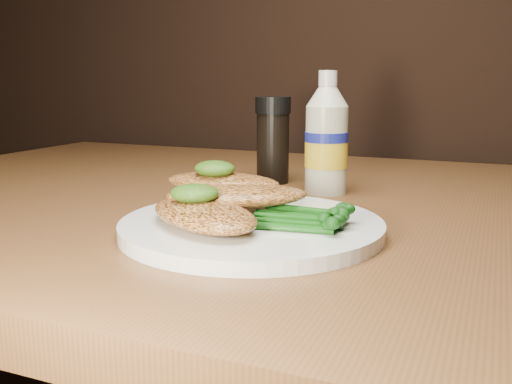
% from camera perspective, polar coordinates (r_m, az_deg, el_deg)
% --- Properties ---
extents(plate, '(0.25, 0.25, 0.01)m').
position_cam_1_polar(plate, '(0.55, -0.44, -3.46)').
color(plate, white).
rests_on(plate, dining_table).
extents(chicken_front, '(0.16, 0.14, 0.02)m').
position_cam_1_polar(chicken_front, '(0.52, -5.22, -2.19)').
color(chicken_front, '#C77A3F').
rests_on(chicken_front, plate).
extents(chicken_mid, '(0.16, 0.13, 0.02)m').
position_cam_1_polar(chicken_mid, '(0.56, -1.96, -0.34)').
color(chicken_mid, '#C77A3F').
rests_on(chicken_mid, plate).
extents(chicken_back, '(0.13, 0.07, 0.02)m').
position_cam_1_polar(chicken_back, '(0.59, -3.35, 1.00)').
color(chicken_back, '#C77A3F').
rests_on(chicken_back, plate).
extents(pesto_front, '(0.05, 0.04, 0.02)m').
position_cam_1_polar(pesto_front, '(0.53, -6.13, -0.13)').
color(pesto_front, black).
rests_on(pesto_front, chicken_front).
extents(pesto_back, '(0.05, 0.05, 0.02)m').
position_cam_1_polar(pesto_back, '(0.59, -4.12, 2.33)').
color(pesto_back, black).
rests_on(pesto_back, chicken_back).
extents(broccolini_bundle, '(0.14, 0.12, 0.02)m').
position_cam_1_polar(broccolini_bundle, '(0.52, 4.04, -2.30)').
color(broccolini_bundle, '#144E11').
rests_on(broccolini_bundle, plate).
extents(mayo_bottle, '(0.06, 0.06, 0.15)m').
position_cam_1_polar(mayo_bottle, '(0.73, 7.02, 5.85)').
color(mayo_bottle, beige).
rests_on(mayo_bottle, dining_table).
extents(pepper_grinder, '(0.06, 0.06, 0.12)m').
position_cam_1_polar(pepper_grinder, '(0.80, 1.68, 5.16)').
color(pepper_grinder, black).
rests_on(pepper_grinder, dining_table).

